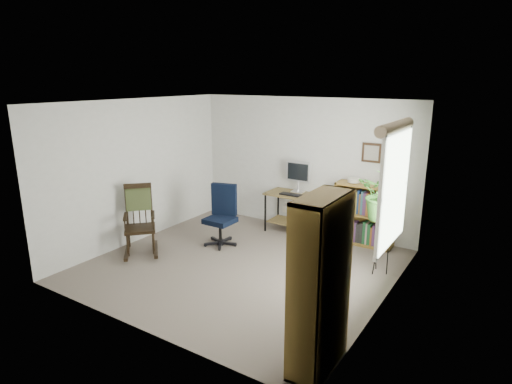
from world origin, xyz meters
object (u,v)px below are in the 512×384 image
Objects in this scene: office_chair at (220,216)px; low_bookshelf at (364,215)px; desk at (294,213)px; tall_bookshelf at (320,285)px; rocking_chair at (139,220)px.

low_bookshelf is at bearing 18.01° from office_chair.
tall_bookshelf reaches higher than desk.
office_chair is at bearing 1.53° from rocking_chair.
desk is 2.71m from rocking_chair.
rocking_chair reaches higher than low_bookshelf.
low_bookshelf reaches higher than office_chair.
desk is 0.58× the size of tall_bookshelf.
low_bookshelf is (1.25, 0.12, 0.16)m from desk.
low_bookshelf is (2.00, 1.33, 0.00)m from office_chair.
desk is 3.77m from tall_bookshelf.
office_chair is 0.92× the size of rocking_chair.
tall_bookshelf is (2.68, -1.98, 0.35)m from office_chair.
tall_bookshelf is (3.55, -1.03, 0.30)m from rocking_chair.
office_chair is 1.29m from rocking_chair.
office_chair is 0.60× the size of tall_bookshelf.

